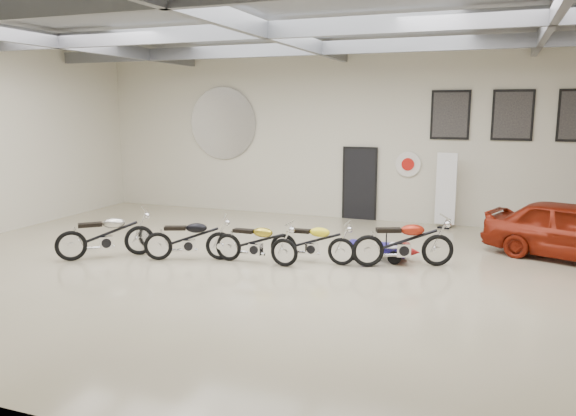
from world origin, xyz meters
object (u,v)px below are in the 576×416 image
at_px(motorcycle_black, 189,238).
at_px(motorcycle_gold, 256,241).
at_px(vintage_car, 576,231).
at_px(banner_stand, 446,192).
at_px(go_kart, 383,246).
at_px(motorcycle_red, 403,241).
at_px(motorcycle_silver, 106,234).
at_px(motorcycle_yellow, 312,241).

distance_m(motorcycle_black, motorcycle_gold, 1.50).
bearing_deg(motorcycle_black, vintage_car, -1.39).
height_order(banner_stand, motorcycle_gold, banner_stand).
height_order(banner_stand, go_kart, banner_stand).
distance_m(motorcycle_red, go_kart, 0.71).
distance_m(motorcycle_black, motorcycle_red, 4.60).
height_order(motorcycle_black, motorcycle_gold, motorcycle_black).
height_order(motorcycle_gold, go_kart, motorcycle_gold).
relative_size(banner_stand, motorcycle_gold, 1.08).
xyz_separation_m(motorcycle_silver, go_kart, (5.79, 2.06, -0.24)).
height_order(motorcycle_yellow, motorcycle_red, motorcycle_red).
distance_m(motorcycle_gold, motorcycle_yellow, 1.21).
relative_size(go_kart, vintage_car, 0.43).
xyz_separation_m(motorcycle_silver, motorcycle_gold, (3.30, 0.74, -0.05)).
xyz_separation_m(banner_stand, motorcycle_red, (-0.47, -4.24, -0.46)).
xyz_separation_m(motorcycle_black, vintage_car, (7.91, 2.96, 0.15)).
xyz_separation_m(motorcycle_gold, motorcycle_yellow, (1.11, 0.48, -0.01)).
distance_m(motorcycle_gold, vintage_car, 6.98).
relative_size(motorcycle_yellow, motorcycle_red, 0.87).
bearing_deg(motorcycle_black, motorcycle_gold, -12.30).
distance_m(banner_stand, motorcycle_yellow, 5.22).
bearing_deg(vintage_car, motorcycle_yellow, 132.88).
bearing_deg(motorcycle_red, motorcycle_gold, 173.76).
bearing_deg(go_kart, motorcycle_silver, -158.41).
relative_size(motorcycle_black, motorcycle_red, 0.92).
relative_size(motorcycle_black, motorcycle_gold, 1.03).
distance_m(motorcycle_black, go_kart, 4.27).
height_order(motorcycle_silver, go_kart, motorcycle_silver).
xyz_separation_m(motorcycle_silver, motorcycle_black, (1.82, 0.49, -0.04)).
relative_size(motorcycle_yellow, go_kart, 1.12).
bearing_deg(motorcycle_silver, vintage_car, -22.46).
bearing_deg(motorcycle_silver, motorcycle_gold, -29.39).
relative_size(motorcycle_silver, go_kart, 1.26).
relative_size(motorcycle_gold, motorcycle_red, 0.89).
bearing_deg(motorcycle_gold, vintage_car, 22.83).
bearing_deg(go_kart, vintage_car, 21.44).
xyz_separation_m(banner_stand, vintage_car, (2.98, -2.41, -0.36)).
distance_m(motorcycle_silver, motorcycle_black, 1.89).
xyz_separation_m(banner_stand, motorcycle_gold, (-3.45, -5.12, -0.52)).
xyz_separation_m(banner_stand, motorcycle_yellow, (-2.34, -4.64, -0.53)).
xyz_separation_m(motorcycle_gold, go_kart, (2.49, 1.32, -0.19)).
xyz_separation_m(banner_stand, motorcycle_black, (-4.93, -5.37, -0.51)).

